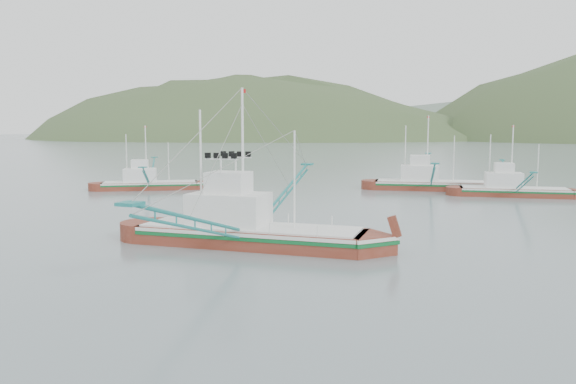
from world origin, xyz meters
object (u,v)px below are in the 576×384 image
at_px(main_boat, 247,222).
at_px(bg_boat_left, 149,175).
at_px(bg_boat_right, 513,184).
at_px(bg_boat_far, 429,177).

distance_m(main_boat, bg_boat_left, 38.03).
height_order(main_boat, bg_boat_left, main_boat).
distance_m(main_boat, bg_boat_right, 39.97).
relative_size(bg_boat_right, bg_boat_far, 0.87).
relative_size(main_boat, bg_boat_left, 1.40).
height_order(bg_boat_left, bg_boat_far, bg_boat_far).
bearing_deg(bg_boat_right, main_boat, -123.09).
xyz_separation_m(main_boat, bg_boat_far, (6.86, 39.58, 0.04)).
bearing_deg(main_boat, bg_boat_far, 76.31).
bearing_deg(bg_boat_left, bg_boat_right, -19.51).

